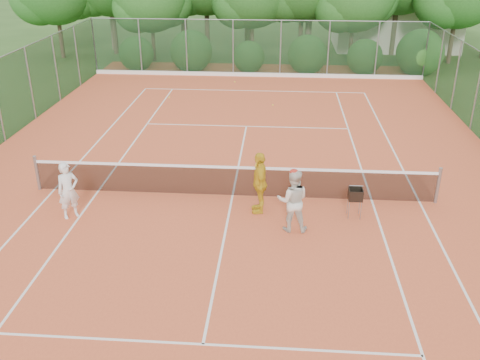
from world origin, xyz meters
name	(u,v)px	position (x,y,z in m)	size (l,w,h in m)	color
ground	(233,196)	(0.00, 0.00, 0.00)	(120.00, 120.00, 0.00)	#2A4B1A
clay_court	(233,196)	(0.00, 0.00, 0.01)	(18.00, 36.00, 0.02)	#D75B31
club_building	(394,25)	(9.00, 24.00, 1.50)	(8.00, 5.00, 3.00)	beige
tennis_net	(232,180)	(0.00, 0.00, 0.53)	(11.97, 0.10, 1.10)	gray
player_white	(68,191)	(-4.32, -1.62, 0.82)	(0.58, 0.38, 1.60)	silver
player_center_grp	(293,200)	(1.73, -1.88, 0.88)	(0.83, 0.65, 1.74)	beige
player_yellow	(260,182)	(0.84, -0.90, 0.90)	(1.04, 0.43, 1.77)	gold
ball_hopper	(355,195)	(3.46, -1.02, 0.68)	(0.36, 0.36, 0.84)	gray
stray_ball_a	(169,97)	(-3.95, 10.28, 0.05)	(0.07, 0.07, 0.07)	yellow
stray_ball_b	(235,82)	(-1.07, 13.47, 0.05)	(0.07, 0.07, 0.07)	yellow
stray_ball_c	(273,105)	(1.02, 9.38, 0.05)	(0.07, 0.07, 0.07)	yellow
court_markings	(233,196)	(0.00, 0.00, 0.02)	(11.03, 23.83, 0.01)	white
fence_back	(257,49)	(0.00, 15.00, 1.52)	(18.07, 0.07, 3.00)	#19381E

